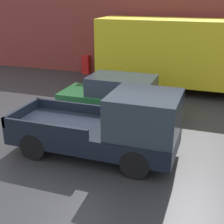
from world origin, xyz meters
TOP-DOWN VIEW (x-y plane):
  - ground_plane at (0.00, 0.00)m, footprint 60.00×60.00m
  - building_wall at (0.00, 9.38)m, footprint 28.00×0.15m
  - pickup_truck at (1.73, -0.35)m, footprint 5.08×2.03m
  - car at (0.91, 2.98)m, footprint 4.71×1.91m
  - delivery_truck at (2.39, 7.25)m, footprint 8.42×2.41m
  - newspaper_box at (-3.22, 9.06)m, footprint 0.45×0.40m

SIDE VIEW (x-z plane):
  - ground_plane at x=0.00m, z-range 0.00..0.00m
  - newspaper_box at x=-3.22m, z-range 0.00..1.11m
  - car at x=0.91m, z-range 0.01..1.65m
  - pickup_truck at x=1.73m, z-range -0.07..2.04m
  - delivery_truck at x=2.39m, z-range 0.11..3.64m
  - building_wall at x=0.00m, z-range 0.00..5.04m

